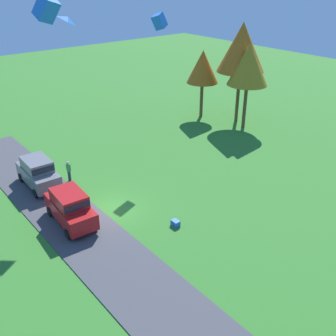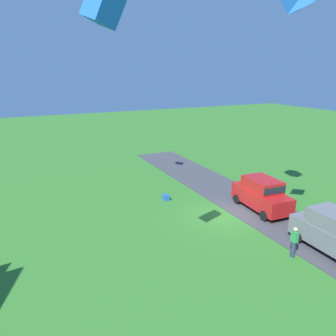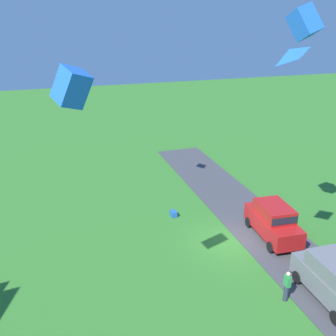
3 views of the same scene
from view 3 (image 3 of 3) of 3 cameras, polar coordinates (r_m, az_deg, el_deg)
name	(u,v)px [view 3 (image 3 of 3)]	position (r m, az deg, el deg)	size (l,w,h in m)	color
ground_plane	(230,242)	(25.63, 9.02, -10.60)	(120.00, 120.00, 0.00)	#337528
pavement_strip	(268,235)	(26.85, 14.37, -9.37)	(36.00, 4.40, 0.06)	#424247
car_suv_mid_row	(334,278)	(21.83, 22.91, -14.51)	(4.65, 2.16, 2.28)	slate
car_suv_near_entrance	(273,220)	(26.03, 15.05, -7.28)	(4.72, 2.31, 2.28)	red
person_watching_sky	(287,286)	(21.26, 16.86, -16.07)	(0.36, 0.24, 1.71)	#2D334C
cooler_box	(174,214)	(28.19, 0.81, -6.65)	(0.56, 0.40, 0.40)	blue
kite_box_mid_center	(72,87)	(13.21, -13.82, 11.33)	(0.81, 0.81, 1.14)	blue
kite_diamond_low_drifter	(289,53)	(16.31, 17.14, 15.60)	(1.03, 1.07, 0.33)	blue
kite_box_over_trees	(304,22)	(20.41, 19.19, 19.34)	(0.94, 0.94, 1.32)	blue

